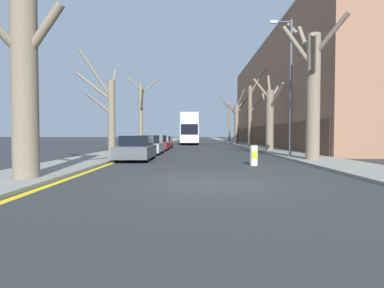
{
  "coord_description": "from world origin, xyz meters",
  "views": [
    {
      "loc": [
        -0.53,
        -9.25,
        1.51
      ],
      "look_at": [
        -0.83,
        30.4,
        0.2
      ],
      "focal_mm": 28.0,
      "sensor_mm": 36.0,
      "label": 1
    }
  ],
  "objects_px": {
    "street_tree_left_0": "(21,63)",
    "parked_car_2": "(159,143)",
    "street_tree_left_1": "(109,111)",
    "street_tree_right_4": "(229,121)",
    "parked_car_3": "(164,142)",
    "street_tree_right_0": "(312,87)",
    "street_tree_right_2": "(251,113)",
    "double_decker_bus": "(190,127)",
    "traffic_bollard": "(254,155)",
    "parked_car_1": "(150,145)",
    "street_tree_right_1": "(270,115)",
    "street_tree_left_2": "(141,112)",
    "parked_car_0": "(136,149)",
    "lamp_post": "(289,82)",
    "street_tree_right_3": "(237,120)"
  },
  "relations": [
    {
      "from": "street_tree_left_0",
      "to": "street_tree_right_2",
      "type": "bearing_deg",
      "value": 64.95
    },
    {
      "from": "street_tree_right_0",
      "to": "parked_car_1",
      "type": "height_order",
      "value": "street_tree_right_0"
    },
    {
      "from": "street_tree_right_0",
      "to": "street_tree_right_1",
      "type": "xyz_separation_m",
      "value": [
        0.11,
        9.56,
        -0.89
      ]
    },
    {
      "from": "street_tree_right_1",
      "to": "lamp_post",
      "type": "relative_size",
      "value": 0.81
    },
    {
      "from": "street_tree_left_1",
      "to": "parked_car_2",
      "type": "bearing_deg",
      "value": 73.97
    },
    {
      "from": "parked_car_3",
      "to": "traffic_bollard",
      "type": "distance_m",
      "value": 19.98
    },
    {
      "from": "street_tree_right_2",
      "to": "double_decker_bus",
      "type": "bearing_deg",
      "value": 128.03
    },
    {
      "from": "parked_car_2",
      "to": "parked_car_3",
      "type": "xyz_separation_m",
      "value": [
        -0.0,
        5.3,
        -0.04
      ]
    },
    {
      "from": "parked_car_0",
      "to": "parked_car_2",
      "type": "relative_size",
      "value": 1.0
    },
    {
      "from": "street_tree_right_0",
      "to": "traffic_bollard",
      "type": "distance_m",
      "value": 5.57
    },
    {
      "from": "street_tree_left_1",
      "to": "street_tree_right_4",
      "type": "distance_m",
      "value": 37.48
    },
    {
      "from": "traffic_bollard",
      "to": "lamp_post",
      "type": "bearing_deg",
      "value": 54.67
    },
    {
      "from": "street_tree_right_0",
      "to": "parked_car_0",
      "type": "height_order",
      "value": "street_tree_right_0"
    },
    {
      "from": "parked_car_3",
      "to": "traffic_bollard",
      "type": "xyz_separation_m",
      "value": [
        6.21,
        -18.99,
        -0.14
      ]
    },
    {
      "from": "street_tree_left_0",
      "to": "street_tree_left_2",
      "type": "xyz_separation_m",
      "value": [
        0.11,
        20.81,
        -0.02
      ]
    },
    {
      "from": "street_tree_left_0",
      "to": "street_tree_left_2",
      "type": "height_order",
      "value": "street_tree_left_0"
    },
    {
      "from": "double_decker_bus",
      "to": "parked_car_2",
      "type": "distance_m",
      "value": 17.27
    },
    {
      "from": "street_tree_left_1",
      "to": "lamp_post",
      "type": "distance_m",
      "value": 11.73
    },
    {
      "from": "street_tree_left_1",
      "to": "parked_car_3",
      "type": "bearing_deg",
      "value": 80.14
    },
    {
      "from": "parked_car_3",
      "to": "lamp_post",
      "type": "bearing_deg",
      "value": -58.12
    },
    {
      "from": "street_tree_left_1",
      "to": "parked_car_2",
      "type": "distance_m",
      "value": 8.76
    },
    {
      "from": "traffic_bollard",
      "to": "street_tree_right_3",
      "type": "bearing_deg",
      "value": 83.39
    },
    {
      "from": "parked_car_1",
      "to": "traffic_bollard",
      "type": "bearing_deg",
      "value": -53.46
    },
    {
      "from": "street_tree_left_1",
      "to": "double_decker_bus",
      "type": "relative_size",
      "value": 0.66
    },
    {
      "from": "street_tree_right_3",
      "to": "street_tree_right_4",
      "type": "distance_m",
      "value": 9.2
    },
    {
      "from": "street_tree_right_1",
      "to": "traffic_bollard",
      "type": "xyz_separation_m",
      "value": [
        -3.71,
        -11.78,
        -2.73
      ]
    },
    {
      "from": "street_tree_left_0",
      "to": "parked_car_1",
      "type": "relative_size",
      "value": 2.04
    },
    {
      "from": "street_tree_left_1",
      "to": "street_tree_right_2",
      "type": "height_order",
      "value": "street_tree_right_2"
    },
    {
      "from": "parked_car_2",
      "to": "double_decker_bus",
      "type": "bearing_deg",
      "value": 80.93
    },
    {
      "from": "street_tree_right_4",
      "to": "parked_car_0",
      "type": "xyz_separation_m",
      "value": [
        -9.79,
        -38.13,
        -3.36
      ]
    },
    {
      "from": "parked_car_1",
      "to": "parked_car_2",
      "type": "relative_size",
      "value": 1.09
    },
    {
      "from": "street_tree_left_1",
      "to": "double_decker_bus",
      "type": "xyz_separation_m",
      "value": [
        5.04,
        25.07,
        -0.49
      ]
    },
    {
      "from": "street_tree_left_1",
      "to": "parked_car_2",
      "type": "height_order",
      "value": "street_tree_left_1"
    },
    {
      "from": "double_decker_bus",
      "to": "traffic_bollard",
      "type": "bearing_deg",
      "value": -83.47
    },
    {
      "from": "street_tree_left_1",
      "to": "street_tree_right_2",
      "type": "bearing_deg",
      "value": 51.6
    },
    {
      "from": "street_tree_left_0",
      "to": "double_decker_bus",
      "type": "height_order",
      "value": "street_tree_left_0"
    },
    {
      "from": "street_tree_right_3",
      "to": "lamp_post",
      "type": "height_order",
      "value": "lamp_post"
    },
    {
      "from": "street_tree_left_2",
      "to": "street_tree_left_0",
      "type": "bearing_deg",
      "value": -90.3
    },
    {
      "from": "parked_car_2",
      "to": "traffic_bollard",
      "type": "bearing_deg",
      "value": -65.59
    },
    {
      "from": "parked_car_3",
      "to": "traffic_bollard",
      "type": "relative_size",
      "value": 4.5
    },
    {
      "from": "parked_car_0",
      "to": "street_tree_right_2",
      "type": "bearing_deg",
      "value": 61.21
    },
    {
      "from": "parked_car_3",
      "to": "street_tree_right_0",
      "type": "bearing_deg",
      "value": -59.66
    },
    {
      "from": "street_tree_right_1",
      "to": "street_tree_right_3",
      "type": "xyz_separation_m",
      "value": [
        -0.02,
        20.07,
        0.43
      ]
    },
    {
      "from": "street_tree_right_1",
      "to": "street_tree_right_3",
      "type": "distance_m",
      "value": 20.07
    },
    {
      "from": "lamp_post",
      "to": "traffic_bollard",
      "type": "height_order",
      "value": "lamp_post"
    },
    {
      "from": "street_tree_left_2",
      "to": "parked_car_1",
      "type": "height_order",
      "value": "street_tree_left_2"
    },
    {
      "from": "street_tree_right_2",
      "to": "street_tree_right_4",
      "type": "xyz_separation_m",
      "value": [
        -0.28,
        19.8,
        0.04
      ]
    },
    {
      "from": "street_tree_left_0",
      "to": "parked_car_2",
      "type": "bearing_deg",
      "value": 83.47
    },
    {
      "from": "street_tree_right_3",
      "to": "lamp_post",
      "type": "xyz_separation_m",
      "value": [
        -0.71,
        -27.64,
        1.08
      ]
    },
    {
      "from": "street_tree_right_0",
      "to": "street_tree_left_0",
      "type": "bearing_deg",
      "value": -149.35
    }
  ]
}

